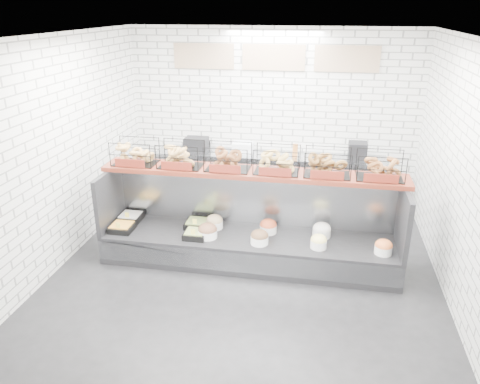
# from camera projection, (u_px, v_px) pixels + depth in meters

# --- Properties ---
(ground) EXTENTS (5.50, 5.50, 0.00)m
(ground) POSITION_uv_depth(u_px,v_px,m) (245.00, 272.00, 6.24)
(ground) COLOR black
(ground) RESTS_ON ground
(room_shell) EXTENTS (5.02, 5.51, 3.01)m
(room_shell) POSITION_uv_depth(u_px,v_px,m) (254.00, 110.00, 6.02)
(room_shell) COLOR white
(room_shell) RESTS_ON ground
(display_case) EXTENTS (4.00, 0.90, 1.20)m
(display_case) POSITION_uv_depth(u_px,v_px,m) (249.00, 239.00, 6.44)
(display_case) COLOR black
(display_case) RESTS_ON ground
(bagel_shelf) EXTENTS (4.10, 0.50, 0.40)m
(bagel_shelf) POSITION_uv_depth(u_px,v_px,m) (252.00, 161.00, 6.20)
(bagel_shelf) COLOR #501A11
(bagel_shelf) RESTS_ON display_case
(prep_counter) EXTENTS (4.00, 0.60, 1.20)m
(prep_counter) POSITION_uv_depth(u_px,v_px,m) (268.00, 178.00, 8.28)
(prep_counter) COLOR #93969B
(prep_counter) RESTS_ON ground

